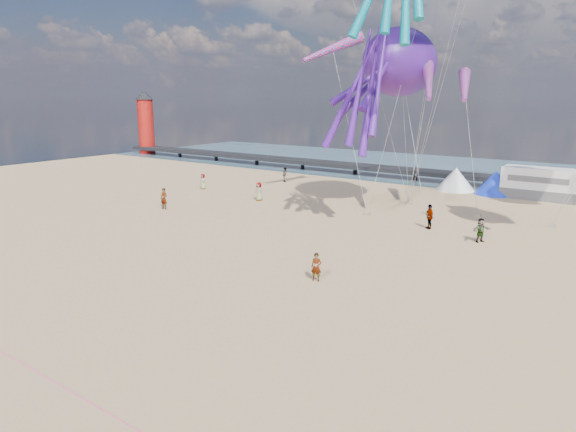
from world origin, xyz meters
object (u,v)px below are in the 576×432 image
(beachgoer_1, at_px, (285,175))
(sandbag_d, at_px, (477,215))
(motorhome_0, at_px, (539,184))
(sandbag_a, at_px, (367,214))
(sandbag_c, at_px, (552,226))
(beachgoer_3, at_px, (429,216))
(beachgoer_4, at_px, (481,230))
(standing_person, at_px, (316,267))
(sandbag_b, at_px, (425,213))
(tent_blue, at_px, (496,183))
(windsock_mid, at_px, (464,86))
(windsock_right, at_px, (428,81))
(beachgoer_0, at_px, (203,181))
(kite_octopus_purple, at_px, (400,62))
(tent_white, at_px, (456,179))
(windsock_left, at_px, (333,49))
(beachgoer_5, at_px, (164,199))
(beachgoer_6, at_px, (259,191))
(sandbag_e, at_px, (409,203))
(lighthouse, at_px, (146,127))

(beachgoer_1, distance_m, sandbag_d, 23.55)
(motorhome_0, xyz_separation_m, sandbag_d, (-2.58, -10.88, -1.39))
(sandbag_a, distance_m, sandbag_c, 13.98)
(beachgoer_3, xyz_separation_m, beachgoer_4, (4.14, -1.46, -0.10))
(standing_person, bearing_deg, sandbag_b, 74.24)
(tent_blue, relative_size, windsock_mid, 0.78)
(sandbag_a, height_order, sandbag_c, same)
(sandbag_a, distance_m, windsock_right, 11.62)
(beachgoer_0, distance_m, kite_octopus_purple, 24.05)
(tent_white, bearing_deg, windsock_left, -124.58)
(windsock_mid, bearing_deg, beachgoer_5, -167.25)
(beachgoer_1, height_order, beachgoer_6, beachgoer_6)
(standing_person, distance_m, sandbag_b, 18.74)
(sandbag_c, bearing_deg, motorhome_0, 105.15)
(motorhome_0, relative_size, kite_octopus_purple, 0.55)
(beachgoer_3, distance_m, sandbag_d, 6.43)
(standing_person, height_order, sandbag_d, standing_person)
(kite_octopus_purple, bearing_deg, tent_white, 110.14)
(sandbag_c, distance_m, sandbag_e, 12.22)
(lighthouse, bearing_deg, beachgoer_4, -19.98)
(standing_person, height_order, sandbag_c, standing_person)
(beachgoer_0, height_order, beachgoer_3, beachgoer_3)
(lighthouse, height_order, beachgoer_4, lighthouse)
(sandbag_a, distance_m, kite_octopus_purple, 12.40)
(lighthouse, bearing_deg, tent_white, -4.24)
(beachgoer_0, bearing_deg, beachgoer_1, 64.78)
(lighthouse, distance_m, beachgoer_5, 46.01)
(sandbag_b, bearing_deg, sandbag_d, 23.38)
(tent_white, distance_m, standing_person, 31.35)
(motorhome_0, relative_size, windsock_left, 0.99)
(motorhome_0, distance_m, beachgoer_4, 18.46)
(beachgoer_5, height_order, windsock_mid, windsock_mid)
(lighthouse, relative_size, tent_blue, 2.25)
(sandbag_d, relative_size, windsock_mid, 0.10)
(sandbag_c, distance_m, windsock_right, 14.45)
(motorhome_0, relative_size, beachgoer_3, 3.55)
(beachgoer_4, xyz_separation_m, sandbag_d, (-2.31, 7.57, -0.72))
(beachgoer_0, distance_m, sandbag_a, 19.73)
(tent_white, distance_m, sandbag_b, 12.68)
(lighthouse, bearing_deg, beachgoer_0, -30.56)
(sandbag_c, bearing_deg, kite_octopus_purple, -168.15)
(standing_person, xyz_separation_m, windsock_left, (-10.88, 19.41, 13.00))
(beachgoer_0, xyz_separation_m, sandbag_c, (32.93, 3.82, -0.71))
(beachgoer_3, relative_size, windsock_mid, 0.36)
(sandbag_e, height_order, windsock_right, windsock_right)
(windsock_left, height_order, windsock_mid, windsock_left)
(sandbag_c, xyz_separation_m, sandbag_e, (-12.12, 1.58, 0.00))
(standing_person, bearing_deg, sandbag_c, 48.31)
(windsock_right, bearing_deg, tent_white, 75.36)
(tent_white, distance_m, beachgoer_0, 26.53)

